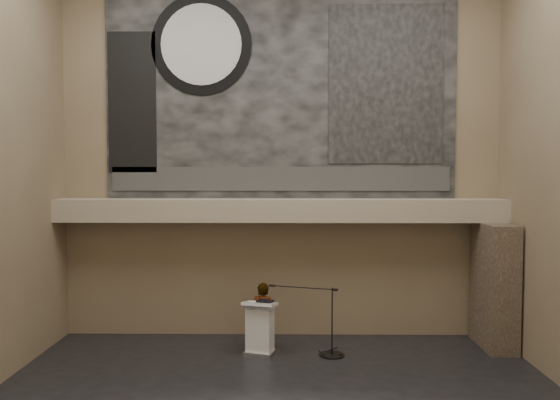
{
  "coord_description": "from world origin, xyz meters",
  "views": [
    {
      "loc": [
        0.15,
        -8.6,
        3.82
      ],
      "look_at": [
        0.0,
        3.2,
        3.2
      ],
      "focal_mm": 35.0,
      "sensor_mm": 36.0,
      "label": 1
    }
  ],
  "objects": [
    {
      "name": "banner_text_strip",
      "position": [
        0.0,
        3.93,
        3.65
      ],
      "size": [
        7.76,
        0.02,
        0.55
      ],
      "primitive_type": "cube",
      "color": "#303030",
      "rests_on": "banner"
    },
    {
      "name": "sprinkler_right",
      "position": [
        1.9,
        3.55,
        2.67
      ],
      "size": [
        0.04,
        0.04,
        0.06
      ],
      "primitive_type": "cylinder",
      "color": "#B2893D",
      "rests_on": "soffit"
    },
    {
      "name": "papers",
      "position": [
        -0.51,
        2.57,
        1.1
      ],
      "size": [
        0.29,
        0.34,
        0.0
      ],
      "primitive_type": "cube",
      "rotation": [
        0.0,
        0.0,
        0.32
      ],
      "color": "white",
      "rests_on": "lectern"
    },
    {
      "name": "banner_brick_print",
      "position": [
        -3.4,
        3.93,
        5.4
      ],
      "size": [
        1.1,
        0.02,
        3.2
      ],
      "primitive_type": "cube",
      "color": "black",
      "rests_on": "banner"
    },
    {
      "name": "banner_clock_rim",
      "position": [
        -1.8,
        3.93,
        6.7
      ],
      "size": [
        2.3,
        0.02,
        2.3
      ],
      "primitive_type": "cylinder",
      "rotation": [
        1.57,
        0.0,
        0.0
      ],
      "color": "black",
      "rests_on": "banner"
    },
    {
      "name": "sprinkler_left",
      "position": [
        -1.6,
        3.55,
        2.67
      ],
      "size": [
        0.04,
        0.04,
        0.06
      ],
      "primitive_type": "cylinder",
      "color": "#B2893D",
      "rests_on": "soffit"
    },
    {
      "name": "speaker_person",
      "position": [
        -0.36,
        2.93,
        0.72
      ],
      "size": [
        0.59,
        0.45,
        1.44
      ],
      "primitive_type": "imported",
      "rotation": [
        0.0,
        0.0,
        2.93
      ],
      "color": "silver",
      "rests_on": "floor"
    },
    {
      "name": "wall_front",
      "position": [
        0.0,
        -4.0,
        4.25
      ],
      "size": [
        10.0,
        0.02,
        8.5
      ],
      "primitive_type": "cube",
      "color": "#77634C",
      "rests_on": "floor"
    },
    {
      "name": "banner_building_print",
      "position": [
        2.4,
        3.93,
        5.8
      ],
      "size": [
        2.6,
        0.02,
        3.6
      ],
      "primitive_type": "cube",
      "color": "black",
      "rests_on": "banner"
    },
    {
      "name": "stone_pier",
      "position": [
        4.65,
        3.15,
        1.35
      ],
      "size": [
        0.6,
        1.4,
        2.7
      ],
      "primitive_type": "cube",
      "color": "#403327",
      "rests_on": "floor"
    },
    {
      "name": "wall_back",
      "position": [
        0.0,
        4.0,
        4.25
      ],
      "size": [
        10.0,
        0.02,
        8.5
      ],
      "primitive_type": "cube",
      "color": "#77634C",
      "rests_on": "floor"
    },
    {
      "name": "soffit",
      "position": [
        0.0,
        3.6,
        2.95
      ],
      "size": [
        10.0,
        0.8,
        0.5
      ],
      "primitive_type": "cube",
      "color": "tan",
      "rests_on": "wall_back"
    },
    {
      "name": "banner_clock_face",
      "position": [
        -1.8,
        3.91,
        6.7
      ],
      "size": [
        1.84,
        0.02,
        1.84
      ],
      "primitive_type": "cylinder",
      "rotation": [
        1.57,
        0.0,
        0.0
      ],
      "color": "silver",
      "rests_on": "banner"
    },
    {
      "name": "banner",
      "position": [
        0.0,
        3.97,
        5.7
      ],
      "size": [
        8.0,
        0.05,
        5.0
      ],
      "primitive_type": "cube",
      "color": "black",
      "rests_on": "wall_back"
    },
    {
      "name": "binder",
      "position": [
        -0.3,
        2.62,
        1.12
      ],
      "size": [
        0.39,
        0.36,
        0.04
      ],
      "primitive_type": "cube",
      "rotation": [
        0.0,
        0.0,
        -0.43
      ],
      "color": "black",
      "rests_on": "lectern"
    },
    {
      "name": "mic_stand",
      "position": [
        1.04,
        2.56,
        0.22
      ],
      "size": [
        1.58,
        0.66,
        1.42
      ],
      "rotation": [
        0.0,
        0.0,
        -0.29
      ],
      "color": "black",
      "rests_on": "floor"
    },
    {
      "name": "lectern",
      "position": [
        -0.41,
        2.6,
        0.55
      ],
      "size": [
        0.77,
        0.64,
        1.13
      ],
      "rotation": [
        0.0,
        0.0,
        -0.28
      ],
      "color": "silver",
      "rests_on": "floor"
    }
  ]
}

